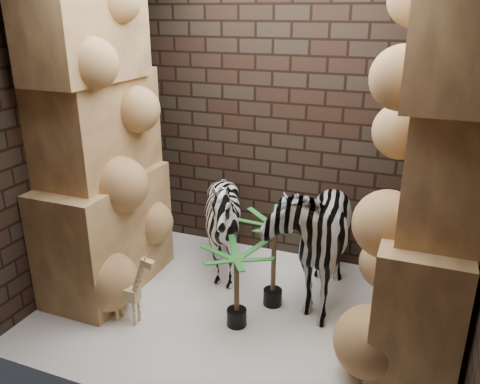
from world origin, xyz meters
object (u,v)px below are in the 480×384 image
at_px(zebra_left, 223,229).
at_px(palm_back, 237,288).
at_px(giraffe_toy, 125,285).
at_px(zebra_right, 312,223).
at_px(palm_front, 274,261).

bearing_deg(zebra_left, palm_back, -39.28).
bearing_deg(zebra_left, giraffe_toy, -97.56).
xyz_separation_m(zebra_right, zebra_left, (-0.87, -0.02, -0.20)).
bearing_deg(zebra_right, zebra_left, 175.22).
bearing_deg(zebra_right, palm_front, -139.09).
bearing_deg(giraffe_toy, zebra_left, 63.98).
bearing_deg(palm_front, zebra_left, 156.22).
distance_m(giraffe_toy, palm_back, 0.94).
height_order(zebra_right, zebra_left, zebra_right).
bearing_deg(zebra_right, palm_back, -129.44).
height_order(zebra_right, palm_back, zebra_right).
relative_size(zebra_right, zebra_left, 1.25).
xyz_separation_m(zebra_right, palm_back, (-0.46, -0.70, -0.37)).
distance_m(zebra_right, palm_back, 0.91).
bearing_deg(palm_front, giraffe_toy, -147.36).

